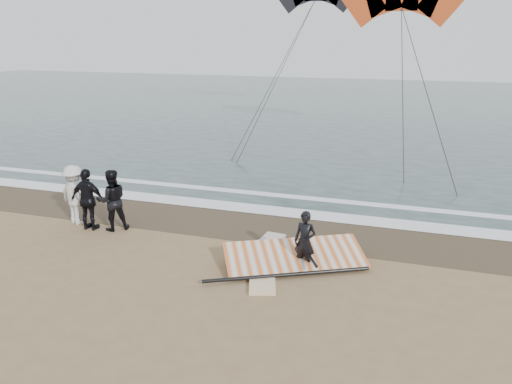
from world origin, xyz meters
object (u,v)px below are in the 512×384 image
board_white (262,272)px  sail_rig (294,256)px  man_main (305,241)px  board_cream (263,248)px

board_white → sail_rig: 1.06m
man_main → sail_rig: (-0.34, 0.29, -0.59)m
board_white → sail_rig: bearing=37.0°
board_cream → board_white: bearing=-68.4°
man_main → sail_rig: size_ratio=0.41×
board_white → sail_rig: sail_rig is taller
sail_rig → man_main: bearing=-40.2°
man_main → board_white: bearing=-137.8°
man_main → board_cream: size_ratio=0.70×
sail_rig → board_cream: bearing=151.8°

